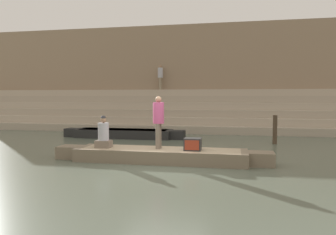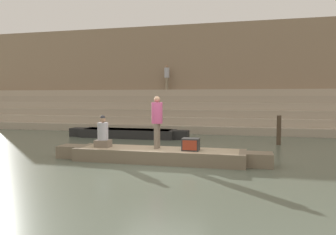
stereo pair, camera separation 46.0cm
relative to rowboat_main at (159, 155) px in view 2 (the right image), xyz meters
The scene contains 10 objects.
ground_plane 0.68m from the rowboat_main, 67.70° to the right, with size 120.00×120.00×0.00m, color #566051.
ghat_steps 10.13m from the rowboat_main, 88.60° to the left, with size 36.00×3.93×2.47m.
back_wall 12.52m from the rowboat_main, 88.83° to the left, with size 34.20×1.28×6.71m.
rowboat_main is the anchor object (origin of this frame).
person_standing 1.12m from the rowboat_main, 143.03° to the left, with size 0.34×0.34×1.63m.
person_rowing 1.93m from the rowboat_main, behind, with size 0.48×0.38×1.02m.
tv_set 1.09m from the rowboat_main, ahead, with size 0.51×0.43×0.37m.
moored_boat_shore 6.21m from the rowboat_main, 119.75° to the left, with size 6.06×1.19×0.41m.
mooring_post 6.10m from the rowboat_main, 49.63° to the left, with size 0.18×0.18×1.23m, color #473828.
person_on_steps 11.92m from the rowboat_main, 102.77° to the left, with size 0.34×0.34×1.62m.
Camera 2 is at (2.44, -9.11, 2.02)m, focal length 35.00 mm.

